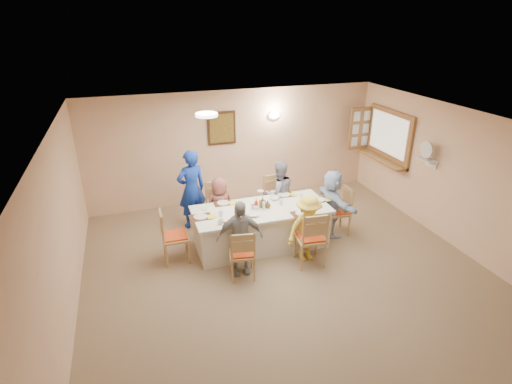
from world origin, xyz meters
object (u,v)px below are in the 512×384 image
object	(u,v)px
desk_fan	(428,153)
diner_back_right	(279,194)
dining_table	(261,227)
chair_back_left	(219,208)
chair_front_right	(310,237)
diner_front_right	(308,229)
chair_right_end	(337,211)
chair_front_left	(242,252)
serving_hatch	(389,136)
diner_front_left	(240,238)
diner_back_left	(220,206)
caregiver	(192,189)
chair_left_end	(175,236)
diner_right_end	(332,203)
condiment_ketchup	(256,204)
chair_back_right	(276,200)

from	to	relation	value
desk_fan	diner_back_right	bearing A→B (deg)	160.53
dining_table	diner_back_right	distance (m)	0.96
chair_back_left	chair_front_right	xyz separation A→B (m)	(1.20, -1.60, 0.02)
chair_back_left	diner_front_right	distance (m)	1.91
chair_right_end	diner_back_right	world-z (taller)	diner_back_right
dining_table	chair_front_left	size ratio (longest dim) A/B	2.75
chair_front_right	serving_hatch	bearing A→B (deg)	-139.36
dining_table	chair_front_right	bearing A→B (deg)	-53.13
diner_back_right	diner_front_left	size ratio (longest dim) A/B	1.05
diner_back_left	caregiver	size ratio (longest dim) A/B	0.72
desk_fan	chair_left_end	distance (m)	4.91
diner_back_left	chair_left_end	bearing A→B (deg)	27.03
chair_right_end	serving_hatch	bearing A→B (deg)	125.77
diner_back_left	serving_hatch	bearing A→B (deg)	177.50
diner_right_end	diner_back_left	bearing A→B (deg)	69.04
chair_front_right	chair_right_end	bearing A→B (deg)	-133.96
serving_hatch	chair_left_end	xyz separation A→B (m)	(-4.89, -1.10, -1.02)
serving_hatch	chair_front_right	size ratio (longest dim) A/B	1.47
diner_back_left	diner_front_left	world-z (taller)	diner_front_left
diner_back_right	diner_right_end	bearing A→B (deg)	136.78
chair_front_right	condiment_ketchup	world-z (taller)	chair_front_right
chair_back_left	chair_front_left	world-z (taller)	chair_back_left
desk_fan	dining_table	size ratio (longest dim) A/B	0.12
diner_back_left	condiment_ketchup	bearing A→B (deg)	117.31
chair_back_left	chair_back_right	distance (m)	1.20
diner_front_right	diner_back_left	bearing A→B (deg)	122.27
diner_back_right	diner_front_right	world-z (taller)	diner_back_right
chair_front_right	caregiver	bearing A→B (deg)	-43.82
diner_front_left	diner_right_end	distance (m)	2.13
dining_table	caregiver	distance (m)	1.61
chair_front_left	diner_front_right	bearing A→B (deg)	-163.94
chair_right_end	diner_front_left	bearing A→B (deg)	-68.18
caregiver	diner_back_left	bearing A→B (deg)	119.08
serving_hatch	chair_front_right	bearing A→B (deg)	-145.31
serving_hatch	desk_fan	world-z (taller)	serving_hatch
diner_back_left	diner_front_left	size ratio (longest dim) A/B	0.90
caregiver	diner_front_right	bearing A→B (deg)	117.37
chair_right_end	caregiver	distance (m)	2.86
chair_front_right	diner_front_left	world-z (taller)	diner_front_left
chair_back_left	chair_left_end	world-z (taller)	chair_back_left
chair_back_left	caregiver	xyz separation A→B (m)	(-0.45, 0.35, 0.32)
chair_left_end	condiment_ketchup	xyz separation A→B (m)	(1.45, -0.01, 0.38)
diner_back_left	dining_table	bearing A→B (deg)	122.86
chair_left_end	condiment_ketchup	size ratio (longest dim) A/B	4.53
serving_hatch	chair_front_left	distance (m)	4.50
dining_table	caregiver	xyz separation A→B (m)	(-1.05, 1.15, 0.42)
dining_table	chair_left_end	xyz separation A→B (m)	(-1.55, 0.00, 0.10)
dining_table	chair_left_end	size ratio (longest dim) A/B	2.54
chair_back_left	diner_front_right	bearing A→B (deg)	-52.15
chair_back_right	serving_hatch	bearing A→B (deg)	3.89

